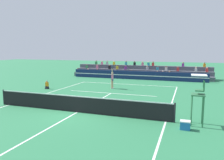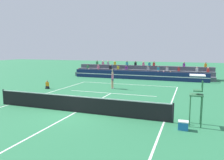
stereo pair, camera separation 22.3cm
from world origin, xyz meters
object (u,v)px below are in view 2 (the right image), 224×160
at_px(ball_kid_courtside, 47,85).
at_px(tennis_player, 112,79).
at_px(umpire_chair, 197,93).
at_px(tennis_ball, 97,98).
at_px(equipment_cooler, 183,125).

height_order(ball_kid_courtside, tennis_player, tennis_player).
relative_size(umpire_chair, ball_kid_courtside, 3.16).
relative_size(tennis_ball, equipment_cooler, 0.14).
bearing_deg(equipment_cooler, umpire_chair, 56.80).
height_order(tennis_ball, equipment_cooler, equipment_cooler).
relative_size(umpire_chair, tennis_ball, 39.26).
xyz_separation_m(umpire_chair, tennis_player, (-7.83, 8.79, -0.73)).
bearing_deg(equipment_cooler, tennis_player, 126.71).
bearing_deg(ball_kid_courtside, umpire_chair, -24.62).
distance_m(umpire_chair, equipment_cooler, 1.85).
xyz_separation_m(umpire_chair, equipment_cooler, (-0.60, -0.91, -1.49)).
bearing_deg(umpire_chair, equipment_cooler, -123.20).
bearing_deg(tennis_ball, ball_kid_courtside, 159.53).
relative_size(ball_kid_courtside, tennis_ball, 12.43).
height_order(umpire_chair, ball_kid_courtside, umpire_chair).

